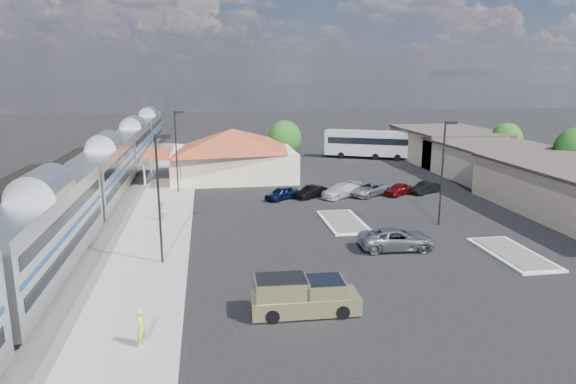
{
  "coord_description": "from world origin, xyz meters",
  "views": [
    {
      "loc": [
        -7.66,
        -40.26,
        12.82
      ],
      "look_at": [
        -0.85,
        2.69,
        2.8
      ],
      "focal_mm": 32.0,
      "sensor_mm": 36.0,
      "label": 1
    }
  ],
  "objects": [
    {
      "name": "ground",
      "position": [
        0.0,
        0.0,
        0.0
      ],
      "size": [
        280.0,
        280.0,
        0.0
      ],
      "primitive_type": "plane",
      "color": "black",
      "rests_on": "ground"
    },
    {
      "name": "railbed",
      "position": [
        -21.0,
        8.0,
        0.06
      ],
      "size": [
        16.0,
        100.0,
        0.12
      ],
      "primitive_type": "cube",
      "color": "#4C4944",
      "rests_on": "ground"
    },
    {
      "name": "platform",
      "position": [
        -12.0,
        6.0,
        0.09
      ],
      "size": [
        5.5,
        92.0,
        0.18
      ],
      "primitive_type": "cube",
      "color": "gray",
      "rests_on": "ground"
    },
    {
      "name": "passenger_train",
      "position": [
        -18.0,
        14.08,
        2.87
      ],
      "size": [
        3.0,
        104.0,
        5.55
      ],
      "color": "silver",
      "rests_on": "ground"
    },
    {
      "name": "freight_cars",
      "position": [
        -24.0,
        6.96,
        1.93
      ],
      "size": [
        2.8,
        46.0,
        4.0
      ],
      "color": "black",
      "rests_on": "ground"
    },
    {
      "name": "station_depot",
      "position": [
        -4.56,
        24.0,
        3.13
      ],
      "size": [
        18.35,
        12.24,
        6.2
      ],
      "color": "beige",
      "rests_on": "ground"
    },
    {
      "name": "buildings_east",
      "position": [
        28.0,
        14.28,
        2.27
      ],
      "size": [
        14.4,
        51.4,
        4.8
      ],
      "color": "#C6B28C",
      "rests_on": "ground"
    },
    {
      "name": "traffic_island_south",
      "position": [
        4.0,
        2.0,
        0.1
      ],
      "size": [
        3.3,
        7.5,
        0.21
      ],
      "color": "silver",
      "rests_on": "ground"
    },
    {
      "name": "traffic_island_north",
      "position": [
        14.0,
        -8.0,
        0.1
      ],
      "size": [
        3.3,
        7.5,
        0.21
      ],
      "color": "silver",
      "rests_on": "ground"
    },
    {
      "name": "lamp_plat_s",
      "position": [
        -10.9,
        -6.0,
        5.34
      ],
      "size": [
        1.08,
        0.25,
        9.0
      ],
      "color": "black",
      "rests_on": "ground"
    },
    {
      "name": "lamp_plat_n",
      "position": [
        -10.9,
        16.0,
        5.34
      ],
      "size": [
        1.08,
        0.25,
        9.0
      ],
      "color": "black",
      "rests_on": "ground"
    },
    {
      "name": "lamp_lot",
      "position": [
        12.1,
        0.0,
        5.34
      ],
      "size": [
        1.08,
        0.25,
        9.0
      ],
      "color": "black",
      "rests_on": "ground"
    },
    {
      "name": "tree_east_b",
      "position": [
        34.0,
        12.0,
        4.22
      ],
      "size": [
        4.94,
        4.94,
        6.96
      ],
      "color": "#382314",
      "rests_on": "ground"
    },
    {
      "name": "tree_east_c",
      "position": [
        34.0,
        26.0,
        3.76
      ],
      "size": [
        4.41,
        4.41,
        6.21
      ],
      "color": "#382314",
      "rests_on": "ground"
    },
    {
      "name": "tree_depot",
      "position": [
        3.0,
        30.0,
        4.02
      ],
      "size": [
        4.71,
        4.71,
        6.63
      ],
      "color": "#382314",
      "rests_on": "ground"
    },
    {
      "name": "pickup_truck",
      "position": [
        -2.68,
        -14.71,
        0.97
      ],
      "size": [
        5.96,
        2.33,
        2.04
      ],
      "rotation": [
        0.0,
        0.0,
        1.55
      ],
      "color": "#9A8D5E",
      "rests_on": "ground"
    },
    {
      "name": "suv",
      "position": [
        6.13,
        -5.45,
        0.8
      ],
      "size": [
        5.93,
        3.07,
        1.6
      ],
      "primitive_type": "imported",
      "rotation": [
        0.0,
        0.0,
        1.5
      ],
      "color": "#999CA0",
      "rests_on": "ground"
    },
    {
      "name": "coach_bus",
      "position": [
        17.04,
        36.0,
        2.45
      ],
      "size": [
        13.29,
        8.04,
        4.26
      ],
      "rotation": [
        0.0,
        0.0,
        1.15
      ],
      "color": "silver",
      "rests_on": "ground"
    },
    {
      "name": "person_a",
      "position": [
        -11.04,
        -17.28,
        1.13
      ],
      "size": [
        0.58,
        0.77,
        1.89
      ],
      "primitive_type": "imported",
      "rotation": [
        0.0,
        0.0,
        1.37
      ],
      "color": "#BBDA44",
      "rests_on": "platform"
    },
    {
      "name": "person_b",
      "position": [
        -11.89,
        4.74,
        1.0
      ],
      "size": [
        0.88,
        0.97,
        1.64
      ],
      "primitive_type": "imported",
      "rotation": [
        0.0,
        0.0,
        -1.18
      ],
      "color": "silver",
      "rests_on": "platform"
    },
    {
      "name": "parked_car_a",
      "position": [
        -0.17,
        11.39,
        0.67
      ],
      "size": [
        4.08,
        3.61,
        1.33
      ],
      "primitive_type": "imported",
      "rotation": [
        0.0,
        0.0,
        -0.93
      ],
      "color": "#0C163E",
      "rests_on": "ground"
    },
    {
      "name": "parked_car_b",
      "position": [
        3.03,
        11.69,
        0.64
      ],
      "size": [
        3.96,
        3.41,
        1.29
      ],
      "primitive_type": "imported",
      "rotation": [
        0.0,
        0.0,
        -0.94
      ],
      "color": "black",
      "rests_on": "ground"
    },
    {
      "name": "parked_car_c",
      "position": [
        6.23,
        11.39,
        0.73
      ],
      "size": [
        5.29,
        4.48,
        1.45
      ],
      "primitive_type": "imported",
      "rotation": [
        0.0,
        0.0,
        -0.98
      ],
      "color": "white",
      "rests_on": "ground"
    },
    {
      "name": "parked_car_d",
      "position": [
        9.43,
        11.69,
        0.7
      ],
      "size": [
        5.41,
        4.78,
        1.39
      ],
      "primitive_type": "imported",
      "rotation": [
        0.0,
        0.0,
        -0.95
      ],
      "color": "gray",
      "rests_on": "ground"
    },
    {
      "name": "parked_car_e",
      "position": [
        12.63,
        11.39,
        0.64
      ],
      "size": [
        3.93,
        3.45,
        1.28
      ],
      "primitive_type": "imported",
      "rotation": [
        0.0,
        0.0,
        -0.94
      ],
      "color": "maroon",
      "rests_on": "ground"
    },
    {
      "name": "parked_car_f",
      "position": [
        15.83,
        11.69,
        0.64
      ],
      "size": [
        4.04,
        3.1,
        1.28
      ],
      "primitive_type": "imported",
      "rotation": [
        0.0,
        0.0,
        -1.05
      ],
      "color": "black",
      "rests_on": "ground"
    }
  ]
}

